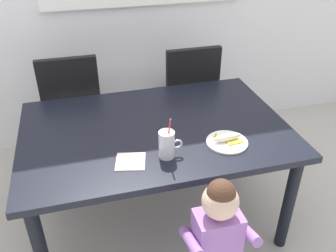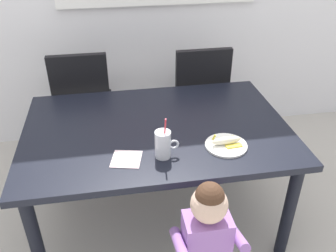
% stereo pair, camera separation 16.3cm
% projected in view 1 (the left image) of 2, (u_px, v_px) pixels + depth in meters
% --- Properties ---
extents(ground_plane, '(24.00, 24.00, 0.00)m').
position_uv_depth(ground_plane, '(157.00, 215.00, 2.52)').
color(ground_plane, '#B7B2A8').
extents(dining_table, '(1.57, 1.04, 0.73)m').
position_uv_depth(dining_table, '(155.00, 138.00, 2.18)').
color(dining_table, black).
rests_on(dining_table, ground).
extents(dining_chair_left, '(0.44, 0.45, 0.96)m').
position_uv_depth(dining_chair_left, '(73.00, 105.00, 2.77)').
color(dining_chair_left, black).
rests_on(dining_chair_left, ground).
extents(dining_chair_right, '(0.44, 0.45, 0.96)m').
position_uv_depth(dining_chair_right, '(188.00, 93.00, 2.93)').
color(dining_chair_right, black).
rests_on(dining_chair_right, ground).
extents(toddler_standing, '(0.33, 0.24, 0.84)m').
position_uv_depth(toddler_standing, '(217.00, 232.00, 1.71)').
color(toddler_standing, '#3F4760').
rests_on(toddler_standing, ground).
extents(milk_cup, '(0.13, 0.08, 0.25)m').
position_uv_depth(milk_cup, '(167.00, 146.00, 1.85)').
color(milk_cup, silver).
rests_on(milk_cup, dining_table).
extents(snack_plate, '(0.23, 0.23, 0.01)m').
position_uv_depth(snack_plate, '(227.00, 142.00, 1.99)').
color(snack_plate, white).
rests_on(snack_plate, dining_table).
extents(peeled_banana, '(0.17, 0.11, 0.07)m').
position_uv_depth(peeled_banana, '(228.00, 138.00, 1.98)').
color(peeled_banana, '#F4EAC6').
rests_on(peeled_banana, snack_plate).
extents(paper_napkin, '(0.18, 0.18, 0.00)m').
position_uv_depth(paper_napkin, '(131.00, 161.00, 1.85)').
color(paper_napkin, silver).
rests_on(paper_napkin, dining_table).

